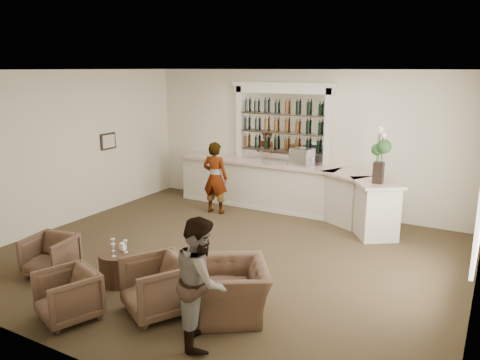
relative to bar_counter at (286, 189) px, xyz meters
name	(u,v)px	position (x,y,z in m)	size (l,w,h in m)	color
ground	(227,256)	(0.16, -3.00, -0.57)	(8.00, 8.00, 0.00)	#4C3C26
room_shell	(254,124)	(0.33, -2.29, 1.77)	(8.04, 7.02, 3.32)	beige
bar_counter	(286,189)	(0.00, 0.00, 0.00)	(5.72, 1.80, 1.14)	beige
back_bar_alcove	(282,124)	(-0.34, 0.41, 1.46)	(2.64, 0.25, 3.00)	white
cocktail_table	(119,268)	(-0.78, -4.74, -0.32)	(0.60, 0.60, 0.50)	#442D1D
sommelier	(215,178)	(-1.44, -0.85, 0.27)	(0.62, 0.40, 1.69)	gray
guest	(201,281)	(1.27, -5.44, 0.24)	(0.79, 0.61, 1.62)	gray
armchair_left	(50,255)	(-1.99, -5.05, -0.24)	(0.71, 0.73, 0.66)	brown
armchair_center	(68,295)	(-0.60, -5.90, -0.23)	(0.73, 0.75, 0.68)	brown
armchair_right	(157,286)	(0.35, -5.17, -0.18)	(0.84, 0.86, 0.79)	brown
armchair_far	(233,290)	(1.27, -4.68, -0.22)	(1.09, 0.95, 0.71)	brown
espresso_machine	(302,157)	(0.35, 0.06, 0.77)	(0.46, 0.39, 0.41)	silver
flower_vase	(380,152)	(2.26, -0.73, 1.19)	(0.29, 0.29, 1.11)	black
wine_glass_bar_left	(313,163)	(0.62, 0.05, 0.67)	(0.07, 0.07, 0.21)	white
wine_glass_bar_right	(285,160)	(-0.07, 0.05, 0.67)	(0.07, 0.07, 0.21)	white
wine_glass_tbl_a	(113,245)	(-0.90, -4.71, 0.03)	(0.07, 0.07, 0.21)	white
wine_glass_tbl_b	(126,246)	(-0.68, -4.66, 0.03)	(0.07, 0.07, 0.21)	white
wine_glass_tbl_c	(113,250)	(-0.74, -4.87, 0.03)	(0.07, 0.07, 0.21)	white
napkin_holder	(123,246)	(-0.80, -4.60, -0.01)	(0.08, 0.08, 0.12)	white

